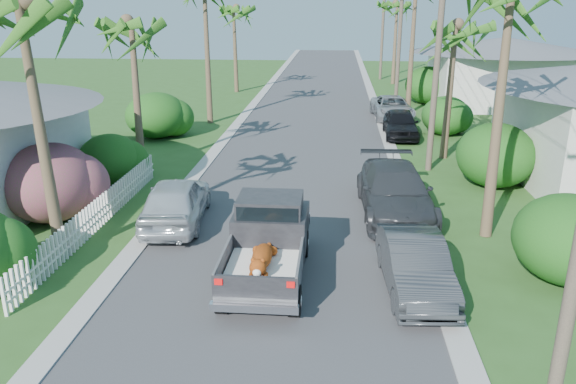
# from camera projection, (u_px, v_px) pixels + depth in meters

# --- Properties ---
(ground) EXTENTS (120.00, 120.00, 0.00)m
(ground) POSITION_uv_depth(u_px,v_px,m) (262.00, 328.00, 12.59)
(ground) COLOR #2E531F
(ground) RESTS_ON ground
(road) EXTENTS (8.00, 100.00, 0.02)m
(road) POSITION_uv_depth(u_px,v_px,m) (312.00, 115.00, 36.16)
(road) COLOR #38383A
(road) RESTS_ON ground
(curb_left) EXTENTS (0.60, 100.00, 0.06)m
(curb_left) POSITION_uv_depth(u_px,v_px,m) (246.00, 113.00, 36.50)
(curb_left) COLOR #A5A39E
(curb_left) RESTS_ON ground
(curb_right) EXTENTS (0.60, 100.00, 0.06)m
(curb_right) POSITION_uv_depth(u_px,v_px,m) (379.00, 115.00, 35.81)
(curb_right) COLOR #A5A39E
(curb_right) RESTS_ON ground
(pickup_truck) EXTENTS (1.98, 5.12, 2.06)m
(pickup_truck) POSITION_uv_depth(u_px,v_px,m) (269.00, 237.00, 14.94)
(pickup_truck) COLOR black
(pickup_truck) RESTS_ON ground
(parked_car_rn) EXTENTS (1.72, 4.24, 1.37)m
(parked_car_rn) POSITION_uv_depth(u_px,v_px,m) (415.00, 266.00, 14.04)
(parked_car_rn) COLOR #323538
(parked_car_rn) RESTS_ON ground
(parked_car_rm) EXTENTS (2.56, 5.76, 1.64)m
(parked_car_rm) POSITION_uv_depth(u_px,v_px,m) (395.00, 192.00, 19.03)
(parked_car_rm) COLOR #323437
(parked_car_rm) RESTS_ON ground
(parked_car_rf) EXTENTS (1.74, 4.27, 1.45)m
(parked_car_rf) POSITION_uv_depth(u_px,v_px,m) (400.00, 124.00, 30.03)
(parked_car_rf) COLOR black
(parked_car_rf) RESTS_ON ground
(parked_car_rd) EXTENTS (2.58, 5.05, 1.37)m
(parked_car_rd) POSITION_uv_depth(u_px,v_px,m) (392.00, 108.00, 34.69)
(parked_car_rd) COLOR #A9ACB0
(parked_car_rd) RESTS_ON ground
(parked_car_ln) EXTENTS (2.27, 4.74, 1.56)m
(parked_car_ln) POSITION_uv_depth(u_px,v_px,m) (176.00, 201.00, 18.29)
(parked_car_ln) COLOR silver
(parked_car_ln) RESTS_ON ground
(palm_l_a) EXTENTS (4.40, 4.40, 8.20)m
(palm_l_a) POSITION_uv_depth(u_px,v_px,m) (22.00, 2.00, 13.68)
(palm_l_a) COLOR brown
(palm_l_a) RESTS_ON ground
(palm_l_b) EXTENTS (4.40, 4.40, 7.40)m
(palm_l_b) POSITION_uv_depth(u_px,v_px,m) (130.00, 22.00, 22.47)
(palm_l_b) COLOR brown
(palm_l_b) RESTS_ON ground
(palm_l_d) EXTENTS (4.40, 4.40, 7.70)m
(palm_l_d) POSITION_uv_depth(u_px,v_px,m) (234.00, 8.00, 43.10)
(palm_l_d) COLOR brown
(palm_l_d) RESTS_ON ground
(palm_r_b) EXTENTS (4.40, 4.40, 7.20)m
(palm_r_b) POSITION_uv_depth(u_px,v_px,m) (456.00, 26.00, 24.28)
(palm_r_b) COLOR brown
(palm_r_b) RESTS_ON ground
(palm_r_d) EXTENTS (4.40, 4.40, 8.00)m
(palm_r_d) POSITION_uv_depth(u_px,v_px,m) (397.00, 4.00, 47.61)
(palm_r_d) COLOR brown
(palm_r_d) RESTS_ON ground
(shrub_l_b) EXTENTS (3.00, 3.30, 2.60)m
(shrub_l_b) POSITION_uv_depth(u_px,v_px,m) (50.00, 182.00, 18.46)
(shrub_l_b) COLOR #C11B6E
(shrub_l_b) RESTS_ON ground
(shrub_l_c) EXTENTS (2.40, 2.64, 2.00)m
(shrub_l_c) POSITION_uv_depth(u_px,v_px,m) (110.00, 159.00, 22.30)
(shrub_l_c) COLOR #194C15
(shrub_l_c) RESTS_ON ground
(shrub_l_d) EXTENTS (3.20, 3.52, 2.40)m
(shrub_l_d) POSITION_uv_depth(u_px,v_px,m) (156.00, 115.00, 29.82)
(shrub_l_d) COLOR #194C15
(shrub_l_d) RESTS_ON ground
(shrub_r_a) EXTENTS (2.80, 3.08, 2.30)m
(shrub_r_a) POSITION_uv_depth(u_px,v_px,m) (569.00, 239.00, 14.44)
(shrub_r_a) COLOR #194C15
(shrub_r_a) RESTS_ON ground
(shrub_r_b) EXTENTS (3.00, 3.30, 2.50)m
(shrub_r_b) POSITION_uv_depth(u_px,v_px,m) (495.00, 155.00, 21.93)
(shrub_r_b) COLOR #194C15
(shrub_r_b) RESTS_ON ground
(shrub_r_c) EXTENTS (2.60, 2.86, 2.10)m
(shrub_r_c) POSITION_uv_depth(u_px,v_px,m) (446.00, 116.00, 30.51)
(shrub_r_c) COLOR #194C15
(shrub_r_c) RESTS_ON ground
(shrub_r_d) EXTENTS (3.20, 3.52, 2.60)m
(shrub_r_d) POSITION_uv_depth(u_px,v_px,m) (428.00, 85.00, 39.82)
(shrub_r_d) COLOR #194C15
(shrub_r_d) RESTS_ON ground
(picket_fence) EXTENTS (0.10, 11.00, 1.00)m
(picket_fence) POSITION_uv_depth(u_px,v_px,m) (100.00, 212.00, 18.10)
(picket_fence) COLOR white
(picket_fence) RESTS_ON ground
(house_right_far) EXTENTS (9.00, 8.00, 4.60)m
(house_right_far) POSITION_uv_depth(u_px,v_px,m) (501.00, 74.00, 39.15)
(house_right_far) COLOR silver
(house_right_far) RESTS_ON ground
(utility_pole_b) EXTENTS (1.60, 0.26, 9.00)m
(utility_pole_b) POSITION_uv_depth(u_px,v_px,m) (437.00, 62.00, 22.91)
(utility_pole_b) COLOR brown
(utility_pole_b) RESTS_ON ground
(utility_pole_c) EXTENTS (1.60, 0.26, 9.00)m
(utility_pole_c) POSITION_uv_depth(u_px,v_px,m) (400.00, 39.00, 37.06)
(utility_pole_c) COLOR brown
(utility_pole_c) RESTS_ON ground
(utility_pole_d) EXTENTS (1.60, 0.26, 9.00)m
(utility_pole_d) POSITION_uv_depth(u_px,v_px,m) (383.00, 28.00, 51.20)
(utility_pole_d) COLOR brown
(utility_pole_d) RESTS_ON ground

